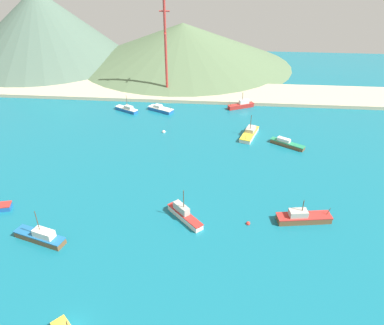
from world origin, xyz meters
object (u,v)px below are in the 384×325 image
object	(u,v)px
fishing_boat_8	(303,217)
buoy_1	(164,132)
fishing_boat_0	(160,109)
fishing_boat_2	(184,214)
fishing_boat_1	(127,109)
buoy_0	(248,224)
fishing_boat_6	(41,236)
fishing_boat_4	(241,105)
fishing_boat_5	(287,143)
fishing_boat_10	(250,133)
radio_tower	(166,45)

from	to	relation	value
fishing_boat_8	buoy_1	size ratio (longest dim) A/B	10.91
fishing_boat_0	fishing_boat_2	world-z (taller)	fishing_boat_2
fishing_boat_1	buoy_0	bearing A→B (deg)	-55.03
buoy_0	buoy_1	size ratio (longest dim) A/B	0.81
fishing_boat_2	fishing_boat_6	xyz separation A→B (m)	(-26.37, -8.97, -0.05)
fishing_boat_6	fishing_boat_8	size ratio (longest dim) A/B	0.95
fishing_boat_2	fishing_boat_8	xyz separation A→B (m)	(24.16, 1.36, -0.09)
fishing_boat_6	buoy_0	size ratio (longest dim) A/B	12.82
fishing_boat_4	buoy_0	xyz separation A→B (m)	(-0.24, -62.06, -0.93)
fishing_boat_2	buoy_0	bearing A→B (deg)	-2.65
fishing_boat_5	buoy_0	world-z (taller)	fishing_boat_5
fishing_boat_5	fishing_boat_4	bearing A→B (deg)	113.72
buoy_0	buoy_1	bearing A→B (deg)	120.46
fishing_boat_6	fishing_boat_2	bearing A→B (deg)	18.78
fishing_boat_4	fishing_boat_10	world-z (taller)	fishing_boat_10
fishing_boat_5	fishing_boat_10	distance (m)	11.50
fishing_boat_8	buoy_1	xyz separation A→B (m)	(-34.71, 38.27, -0.81)
fishing_boat_6	fishing_boat_1	bearing A→B (deg)	89.35
fishing_boat_0	fishing_boat_10	xyz separation A→B (m)	(29.52, -16.42, 0.11)
fishing_boat_4	fishing_boat_6	bearing A→B (deg)	-119.43
fishing_boat_1	fishing_boat_10	bearing A→B (deg)	-20.30
fishing_boat_5	fishing_boat_8	distance (m)	32.90
fishing_boat_0	fishing_boat_6	size ratio (longest dim) A/B	0.86
buoy_1	fishing_boat_5	bearing A→B (deg)	-8.55
fishing_boat_10	buoy_1	world-z (taller)	fishing_boat_10
fishing_boat_10	buoy_0	distance (m)	40.38
fishing_boat_2	fishing_boat_8	bearing A→B (deg)	3.23
fishing_boat_2	fishing_boat_4	size ratio (longest dim) A/B	0.90
fishing_boat_8	fishing_boat_10	size ratio (longest dim) A/B	1.02
fishing_boat_8	fishing_boat_1	bearing A→B (deg)	132.98
fishing_boat_0	fishing_boat_1	world-z (taller)	fishing_boat_1
fishing_boat_5	fishing_boat_8	xyz separation A→B (m)	(-1.16, -32.88, 0.21)
fishing_boat_0	radio_tower	world-z (taller)	radio_tower
buoy_0	fishing_boat_1	bearing A→B (deg)	124.97
fishing_boat_1	buoy_0	xyz separation A→B (m)	(38.77, -55.43, -0.65)
fishing_boat_8	buoy_1	distance (m)	51.67
buoy_1	radio_tower	distance (m)	37.37
fishing_boat_5	fishing_boat_2	bearing A→B (deg)	-126.48
fishing_boat_1	fishing_boat_8	xyz separation A→B (m)	(49.82, -53.46, 0.20)
fishing_boat_0	fishing_boat_5	bearing A→B (deg)	-28.91
fishing_boat_8	fishing_boat_2	bearing A→B (deg)	-176.77
fishing_boat_0	fishing_boat_4	bearing A→B (deg)	10.90
fishing_boat_4	radio_tower	world-z (taller)	radio_tower
buoy_0	fishing_boat_5	bearing A→B (deg)	70.71
fishing_boat_2	radio_tower	size ratio (longest dim) A/B	0.23
fishing_boat_1	fishing_boat_5	distance (m)	54.97
fishing_boat_8	fishing_boat_10	world-z (taller)	fishing_boat_10
fishing_boat_0	fishing_boat_2	bearing A→B (deg)	-75.69
fishing_boat_5	fishing_boat_0	bearing A→B (deg)	151.09
fishing_boat_4	radio_tower	distance (m)	34.33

